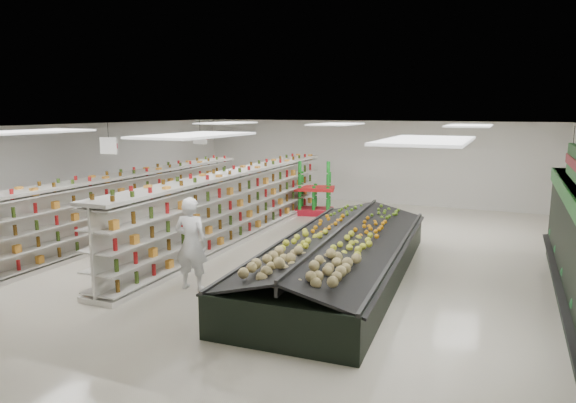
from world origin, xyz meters
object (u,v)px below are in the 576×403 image
at_px(gondola_left, 129,208).
at_px(soda_endcap, 315,191).
at_px(produce_island, 340,255).
at_px(shopper_background, 235,189).
at_px(gondola_center, 237,208).
at_px(shopper_main, 191,244).

height_order(gondola_left, soda_endcap, gondola_left).
xyz_separation_m(produce_island, shopper_background, (-5.81, 5.72, 0.28)).
bearing_deg(soda_endcap, shopper_background, -168.87).
distance_m(gondola_center, shopper_background, 4.07).
height_order(gondola_left, produce_island, gondola_left).
height_order(gondola_left, shopper_main, shopper_main).
relative_size(produce_island, soda_endcap, 4.43).
xyz_separation_m(gondola_left, soda_endcap, (3.70, 5.18, -0.01)).
bearing_deg(gondola_center, produce_island, -30.96).
bearing_deg(soda_endcap, shopper_main, -87.26).
xyz_separation_m(gondola_left, shopper_background, (0.83, 4.62, -0.06)).
distance_m(gondola_left, produce_island, 6.74).
relative_size(soda_endcap, shopper_background, 1.09).
xyz_separation_m(gondola_center, produce_island, (3.75, -2.21, -0.38)).
height_order(gondola_left, shopper_background, gondola_left).
height_order(produce_island, shopper_main, shopper_main).
relative_size(gondola_left, soda_endcap, 6.18).
relative_size(gondola_center, shopper_main, 5.87).
distance_m(soda_endcap, shopper_background, 2.92).
distance_m(shopper_main, shopper_background, 8.25).
bearing_deg(gondola_left, shopper_background, 79.78).
distance_m(gondola_left, gondola_center, 3.09).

